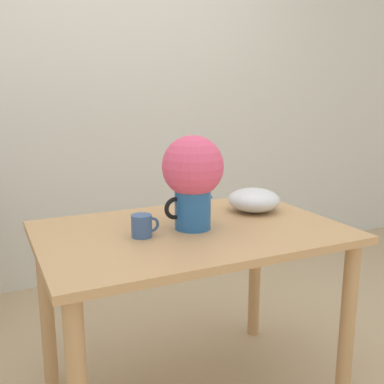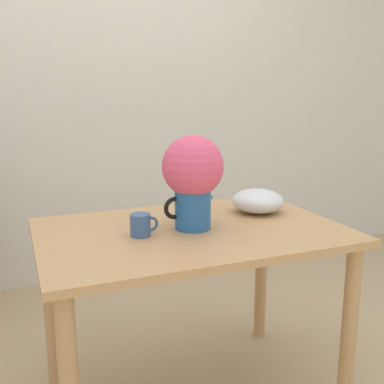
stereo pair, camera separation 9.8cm
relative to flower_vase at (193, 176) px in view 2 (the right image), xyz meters
The scene contains 5 objects.
wall_back 1.52m from the flower_vase, 89.12° to the left, with size 8.00×0.05×2.60m.
table 0.33m from the flower_vase, 166.98° to the left, with size 1.18×0.78×0.76m.
flower_vase is the anchor object (origin of this frame).
coffee_mug 0.27m from the flower_vase, behind, with size 0.11×0.08×0.08m.
white_bowl 0.41m from the flower_vase, 18.21° to the left, with size 0.23×0.23×0.10m.
Camera 2 is at (-0.66, -1.38, 1.28)m, focal length 42.00 mm.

